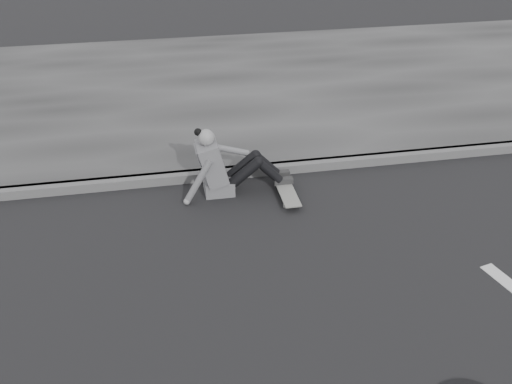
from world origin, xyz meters
The scene contains 5 objects.
ground centered at (0.00, 0.00, 0.00)m, with size 80.00×80.00×0.00m, color black.
curb centered at (0.00, 2.58, 0.06)m, with size 24.00×0.16×0.12m, color #4F4F4F.
sidewalk centered at (0.00, 5.60, 0.06)m, with size 24.00×6.00×0.12m, color #313131.
skateboard centered at (1.06, 1.98, 0.07)m, with size 0.20×0.78×0.09m.
seated_woman centered at (0.32, 2.23, 0.36)m, with size 1.38×0.46×0.88m.
Camera 1 is at (-0.41, -3.82, 3.70)m, focal length 40.00 mm.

